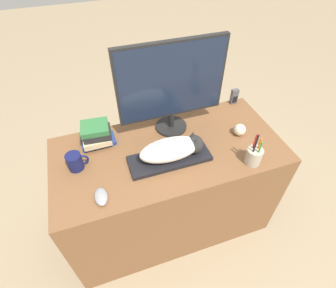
# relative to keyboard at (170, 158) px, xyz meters

# --- Properties ---
(ground_plane) EXTENTS (12.00, 12.00, 0.00)m
(ground_plane) POSITION_rel_keyboard_xyz_m (0.02, -0.24, -0.77)
(ground_plane) COLOR #998466
(desk) EXTENTS (1.34, 0.64, 0.76)m
(desk) POSITION_rel_keyboard_xyz_m (0.02, 0.08, -0.39)
(desk) COLOR brown
(desk) RESTS_ON ground_plane
(keyboard) EXTENTS (0.45, 0.16, 0.02)m
(keyboard) POSITION_rel_keyboard_xyz_m (0.00, 0.00, 0.00)
(keyboard) COLOR black
(keyboard) RESTS_ON desk
(cat) EXTENTS (0.36, 0.14, 0.12)m
(cat) POSITION_rel_keyboard_xyz_m (0.03, 0.00, 0.07)
(cat) COLOR white
(cat) RESTS_ON keyboard
(monitor) EXTENTS (0.62, 0.19, 0.56)m
(monitor) POSITION_rel_keyboard_xyz_m (0.10, 0.26, 0.30)
(monitor) COLOR black
(monitor) RESTS_ON desk
(computer_mouse) EXTENTS (0.06, 0.11, 0.03)m
(computer_mouse) POSITION_rel_keyboard_xyz_m (-0.40, -0.13, 0.00)
(computer_mouse) COLOR gray
(computer_mouse) RESTS_ON desk
(coffee_mug) EXTENTS (0.12, 0.08, 0.10)m
(coffee_mug) POSITION_rel_keyboard_xyz_m (-0.49, 0.11, 0.04)
(coffee_mug) COLOR #141947
(coffee_mug) RESTS_ON desk
(pen_cup) EXTENTS (0.09, 0.09, 0.21)m
(pen_cup) POSITION_rel_keyboard_xyz_m (0.42, -0.16, 0.04)
(pen_cup) COLOR #B2A893
(pen_cup) RESTS_ON desk
(baseball) EXTENTS (0.07, 0.07, 0.07)m
(baseball) POSITION_rel_keyboard_xyz_m (0.47, 0.06, 0.02)
(baseball) COLOR beige
(baseball) RESTS_ON desk
(phone) EXTENTS (0.05, 0.03, 0.11)m
(phone) POSITION_rel_keyboard_xyz_m (0.60, 0.37, 0.04)
(phone) COLOR #4C4C51
(phone) RESTS_ON desk
(book_stack) EXTENTS (0.20, 0.15, 0.14)m
(book_stack) POSITION_rel_keyboard_xyz_m (-0.35, 0.26, 0.05)
(book_stack) COLOR navy
(book_stack) RESTS_ON desk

